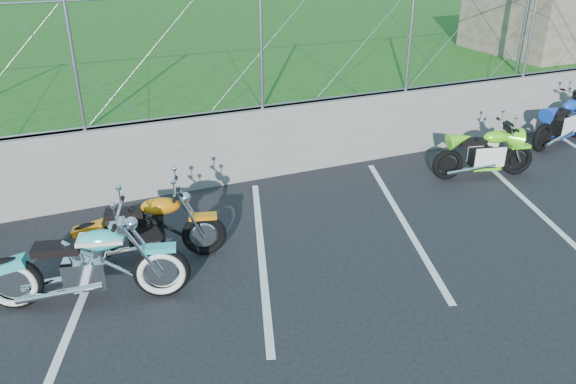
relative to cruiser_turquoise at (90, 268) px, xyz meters
name	(u,v)px	position (x,y,z in m)	size (l,w,h in m)	color
ground	(289,288)	(2.32, -0.69, -0.49)	(90.00, 90.00, 0.00)	black
retaining_wall	(210,151)	(2.32, 2.81, 0.16)	(30.00, 0.22, 1.30)	slate
grass_field	(124,49)	(2.32, 12.81, 0.16)	(30.00, 20.00, 1.30)	#1A4B14
stone_building	(575,13)	(12.82, 4.81, 1.71)	(5.00, 3.00, 1.80)	brown
chain_link_fence	(204,56)	(2.32, 2.81, 1.81)	(28.00, 0.03, 2.00)	gray
sign_pole	(529,1)	(9.52, 3.21, 2.31)	(0.08, 0.08, 3.00)	gray
parking_lines	(335,234)	(3.52, 0.31, -0.49)	(18.29, 4.31, 0.01)	silver
cruiser_turquoise	(90,268)	(0.00, 0.00, 0.00)	(2.40, 0.88, 1.22)	black
naked_orange	(150,230)	(0.86, 0.72, -0.03)	(2.09, 0.79, 1.06)	black
sportbike_green	(485,155)	(7.04, 1.17, -0.05)	(1.92, 0.71, 1.01)	black
sportbike_blue	(564,123)	(9.77, 1.92, -0.03)	(2.03, 0.75, 1.07)	black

